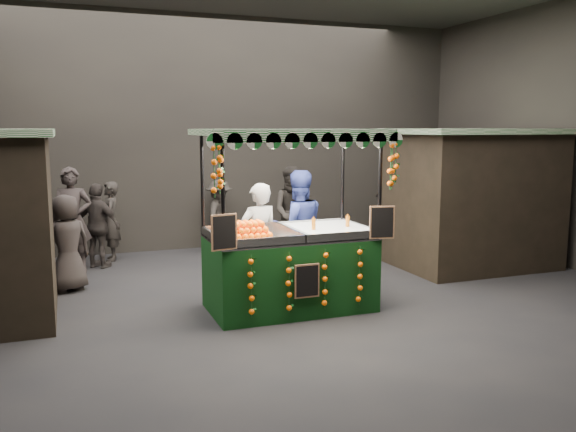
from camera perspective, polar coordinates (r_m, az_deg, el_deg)
name	(u,v)px	position (r m, az deg, el deg)	size (l,w,h in m)	color
ground	(280,312)	(8.68, -0.77, -9.12)	(12.00, 12.00, 0.00)	black
market_hall	(280,70)	(8.31, -0.82, 13.71)	(12.10, 10.10, 5.05)	black
neighbour_stall_right	(472,198)	(11.82, 17.13, 1.69)	(3.00, 2.20, 2.60)	black
juice_stall	(291,255)	(8.60, 0.30, -3.72)	(2.68, 1.58, 2.60)	black
vendor_grey	(259,240)	(9.29, -2.80, -2.30)	(0.71, 0.53, 1.78)	gray
vendor_blue	(298,229)	(9.84, 0.94, -1.23)	(0.99, 0.80, 1.93)	navy
shopper_0	(72,220)	(11.48, -19.89, -0.37)	(0.78, 0.59, 1.92)	#2A2322
shopper_1	(294,212)	(12.06, 0.56, 0.35)	(1.10, 1.00, 1.85)	black
shopper_2	(98,226)	(11.72, -17.66, -0.90)	(0.97, 0.90, 1.60)	#2B2522
shopper_3	(220,216)	(12.78, -6.55, 0.04)	(0.93, 1.14, 1.53)	#2B2723
shopper_4	(67,243)	(10.19, -20.33, -2.45)	(0.91, 0.77, 1.57)	black
shopper_5	(408,202)	(13.85, 11.42, 1.36)	(1.48, 1.77, 1.91)	black
shopper_6	(110,221)	(12.31, -16.57, -0.49)	(0.42, 0.60, 1.57)	black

